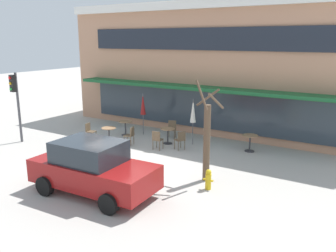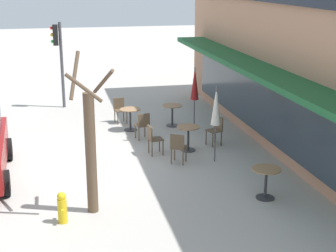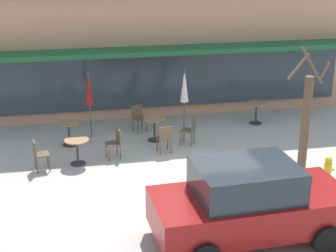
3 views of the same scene
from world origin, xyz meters
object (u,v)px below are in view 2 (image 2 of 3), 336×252
(cafe_chair_0, at_px, (143,124))
(fire_hydrant, at_px, (62,207))
(cafe_chair_3, at_px, (178,146))
(street_tree, at_px, (90,146))
(cafe_chair_2, at_px, (120,108))
(cafe_chair_4, at_px, (216,129))
(traffic_light_pole, at_px, (58,50))
(patio_umbrella_cream_folded, at_px, (216,106))
(cafe_chair_1, at_px, (153,138))
(patio_umbrella_green_folded, at_px, (195,84))
(cafe_table_streetside, at_px, (266,178))
(cafe_table_by_tree, at_px, (172,112))
(cafe_table_mid_patio, at_px, (188,134))
(cafe_table_near_wall, at_px, (130,116))

(cafe_chair_0, xyz_separation_m, fire_hydrant, (5.40, -2.67, -0.17))
(cafe_chair_3, distance_m, street_tree, 3.78)
(street_tree, bearing_deg, cafe_chair_3, 134.73)
(cafe_chair_2, distance_m, cafe_chair_4, 4.11)
(traffic_light_pole, relative_size, fire_hydrant, 4.82)
(street_tree, xyz_separation_m, traffic_light_pole, (-9.89, -0.50, 0.75))
(patio_umbrella_cream_folded, bearing_deg, cafe_chair_1, -121.11)
(patio_umbrella_green_folded, distance_m, cafe_chair_4, 1.97)
(cafe_table_streetside, height_order, cafe_chair_0, cafe_chair_0)
(cafe_table_streetside, bearing_deg, cafe_chair_4, 179.07)
(cafe_chair_0, height_order, fire_hydrant, cafe_chair_0)
(cafe_table_streetside, relative_size, cafe_table_by_tree, 1.00)
(patio_umbrella_green_folded, xyz_separation_m, cafe_chair_3, (3.02, -1.29, -1.10))
(cafe_chair_4, distance_m, fire_hydrant, 6.53)
(traffic_light_pole, bearing_deg, patio_umbrella_green_folded, 45.48)
(patio_umbrella_cream_folded, height_order, cafe_chair_0, patio_umbrella_cream_folded)
(patio_umbrella_cream_folded, bearing_deg, traffic_light_pole, -150.62)
(street_tree, height_order, traffic_light_pole, street_tree)
(cafe_chair_0, xyz_separation_m, cafe_chair_1, (1.49, 0.06, 0.00))
(cafe_chair_0, bearing_deg, cafe_chair_1, 2.41)
(traffic_light_pole, bearing_deg, cafe_table_mid_patio, 30.15)
(patio_umbrella_cream_folded, relative_size, cafe_chair_4, 2.47)
(cafe_table_by_tree, bearing_deg, traffic_light_pole, -133.57)
(street_tree, xyz_separation_m, fire_hydrant, (0.42, -0.68, -1.19))
(cafe_table_near_wall, height_order, patio_umbrella_green_folded, patio_umbrella_green_folded)
(cafe_table_mid_patio, height_order, fire_hydrant, cafe_table_mid_patio)
(street_tree, relative_size, traffic_light_pole, 1.06)
(cafe_chair_2, bearing_deg, traffic_light_pole, -143.50)
(cafe_chair_0, bearing_deg, cafe_table_by_tree, 136.00)
(cafe_table_near_wall, bearing_deg, cafe_chair_0, 12.14)
(cafe_chair_2, distance_m, fire_hydrant, 7.89)
(traffic_light_pole, bearing_deg, cafe_chair_2, 36.50)
(cafe_table_mid_patio, relative_size, cafe_chair_2, 0.85)
(cafe_table_by_tree, height_order, cafe_chair_3, cafe_chair_3)
(cafe_table_mid_patio, xyz_separation_m, cafe_chair_4, (-0.37, 0.99, 0.01))
(traffic_light_pole, height_order, fire_hydrant, traffic_light_pole)
(cafe_table_near_wall, relative_size, traffic_light_pole, 0.22)
(cafe_table_by_tree, distance_m, cafe_chair_2, 1.94)
(street_tree, height_order, fire_hydrant, street_tree)
(cafe_chair_2, xyz_separation_m, fire_hydrant, (7.58, -2.21, -0.17))
(cafe_table_streetside, height_order, street_tree, street_tree)
(cafe_table_mid_patio, bearing_deg, cafe_chair_2, -155.39)
(cafe_chair_1, distance_m, cafe_chair_4, 2.15)
(cafe_table_streetside, height_order, cafe_table_by_tree, same)
(cafe_chair_4, relative_size, street_tree, 0.25)
(cafe_table_by_tree, distance_m, patio_umbrella_cream_folded, 3.97)
(cafe_table_near_wall, height_order, cafe_chair_3, cafe_chair_3)
(cafe_chair_2, relative_size, fire_hydrant, 1.26)
(cafe_table_near_wall, height_order, cafe_table_streetside, same)
(cafe_table_by_tree, height_order, fire_hydrant, cafe_table_by_tree)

